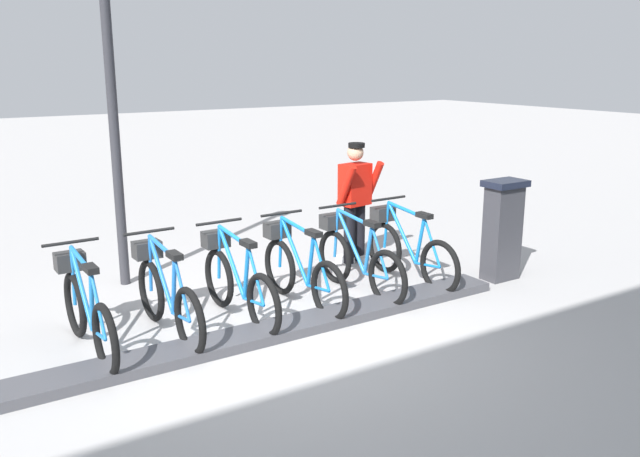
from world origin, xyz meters
The scene contains 11 objects.
ground_plane centered at (0.00, 0.00, 0.00)m, with size 60.00×60.00×0.00m, color #A9A6A5.
dock_rail_base centered at (0.00, 0.00, 0.05)m, with size 0.44×5.53×0.10m, color #47474C.
payment_kiosk centered at (0.05, -3.23, 0.67)m, with size 0.36×0.52×1.28m.
bike_docked_0 centered at (0.62, -2.16, 0.43)m, with size 1.72×0.54×1.02m.
bike_docked_1 centered at (0.62, -1.37, 0.43)m, with size 1.72×0.54×1.02m.
bike_docked_2 centered at (0.62, -0.59, 0.43)m, with size 1.72×0.54×1.02m.
bike_docked_3 centered at (0.62, 0.20, 0.43)m, with size 1.72×0.54×1.02m.
bike_docked_4 centered at (0.62, 0.99, 0.43)m, with size 1.72×0.54×1.02m.
bike_docked_5 centered at (0.62, 1.78, 0.43)m, with size 1.72×0.54×1.02m.
worker_near_rack centered at (1.62, -2.07, 0.91)m, with size 0.49×0.67×1.66m.
lamp_post centered at (2.45, 0.87, 2.58)m, with size 0.32×0.32×3.94m.
Camera 1 is at (-5.63, 3.15, 2.73)m, focal length 37.79 mm.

